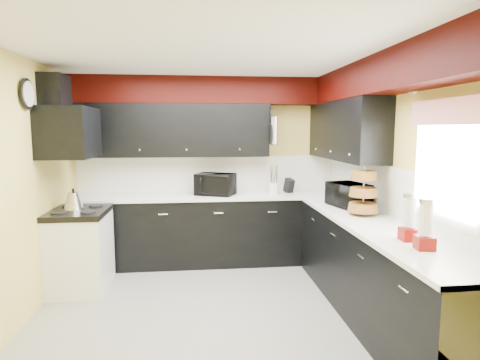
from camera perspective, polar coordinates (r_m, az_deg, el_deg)
The scene contains 35 objects.
ground at distance 4.25m, azimuth -3.44°, elevation -18.11°, with size 3.60×3.60×0.00m, color gray.
wall_back at distance 5.66m, azimuth -4.45°, elevation 1.48°, with size 3.60×0.06×2.50m, color #E0C666.
wall_right at distance 4.35m, azimuth 20.83°, elevation -0.72°, with size 0.06×3.60×2.50m, color #E0C666.
wall_left at distance 4.20m, azimuth -28.94°, elevation -1.42°, with size 0.06×3.60×2.50m, color #E0C666.
ceiling at distance 3.90m, azimuth -3.74°, elevation 17.32°, with size 3.60×3.60×0.06m, color white.
cab_back at distance 5.51m, azimuth -4.27°, elevation -7.15°, with size 3.60×0.60×0.90m, color black.
cab_right at distance 4.14m, azimuth 18.46°, elevation -12.41°, with size 0.60×3.00×0.90m, color black.
counter_back at distance 5.41m, azimuth -4.31°, elevation -2.32°, with size 3.62×0.64×0.04m, color white.
counter_right at distance 4.01m, azimuth 18.73°, elevation -6.06°, with size 0.64×3.02×0.04m, color white.
splash_back at distance 5.66m, azimuth -4.44°, elevation 0.86°, with size 3.60×0.02×0.50m, color white.
splash_right at distance 4.35m, azimuth 20.68°, elevation -1.51°, with size 0.02×3.60×0.50m, color white.
upper_back at distance 5.47m, azimuth -9.73°, elevation 6.96°, with size 2.60×0.35×0.70m, color black.
upper_right at distance 5.06m, azimuth 14.68°, elevation 6.82°, with size 0.35×1.80×0.70m, color black.
soffit_back at distance 5.48m, azimuth -4.50°, elevation 12.54°, with size 3.60×0.36×0.35m, color black.
soffit_right at distance 4.10m, azimuth 20.39°, elevation 13.91°, with size 0.36×3.24×0.35m, color black.
stove at distance 4.97m, azimuth -21.75°, elevation -9.50°, with size 0.60×0.75×0.86m, color white.
cooktop at distance 4.86m, azimuth -22.00°, elevation -4.29°, with size 0.62×0.77×0.06m, color black.
hood at distance 4.78m, azimuth -23.09°, elevation 6.23°, with size 0.50×0.78×0.55m, color black.
hood_duct at distance 4.84m, azimuth -24.84°, elevation 11.13°, with size 0.24×0.40×0.40m, color black.
window at distance 3.54m, azimuth 27.45°, elevation 2.10°, with size 0.03×0.86×0.96m, color white, non-canonical shape.
valance at distance 3.50m, azimuth 27.08°, elevation 8.64°, with size 0.04×0.88×0.20m, color red.
pan_top at distance 5.48m, azimuth 4.27°, elevation 9.14°, with size 0.03×0.22×0.40m, color black, non-canonical shape.
pan_mid at distance 5.35m, azimuth 4.51°, elevation 6.50°, with size 0.03×0.28×0.46m, color black, non-canonical shape.
pan_low at distance 5.60m, azimuth 4.00°, elevation 6.23°, with size 0.03×0.24×0.42m, color black, non-canonical shape.
cut_board at distance 5.23m, azimuth 4.87°, elevation 7.03°, with size 0.03×0.26×0.35m, color white.
baskets at distance 4.29m, azimuth 17.15°, elevation -1.63°, with size 0.27×0.27×0.50m, color brown, non-canonical shape.
clock at distance 4.39m, azimuth -28.03°, elevation 10.76°, with size 0.03×0.30×0.30m, color black, non-canonical shape.
deco_plate at distance 4.01m, azimuth 23.42°, elevation 12.85°, with size 0.03×0.24×0.24m, color white, non-canonical shape.
toaster_oven at distance 5.38m, azimuth -3.56°, elevation -0.61°, with size 0.49×0.41×0.29m, color black.
microwave at distance 4.72m, azimuth 15.22°, elevation -2.07°, with size 0.49×0.33×0.27m, color black.
utensil_crock at distance 5.49m, azimuth 4.84°, elevation -1.18°, with size 0.14×0.14×0.15m, color silver.
knife_block at distance 5.60m, azimuth 6.98°, elevation -0.82°, with size 0.09×0.12×0.20m, color black.
kettle at distance 4.90m, azimuth -22.59°, elevation -2.74°, with size 0.21×0.21×0.19m, color #B2B3B8, non-canonical shape.
dispenser_a at distance 3.44m, azimuth 22.93°, elevation -5.24°, with size 0.12×0.12×0.33m, color #640000, non-canonical shape.
dispenser_b at distance 3.23m, azimuth 24.86°, elevation -6.08°, with size 0.12×0.12×0.34m, color #560003, non-canonical shape.
Camera 1 is at (-0.18, -3.83, 1.82)m, focal length 30.00 mm.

